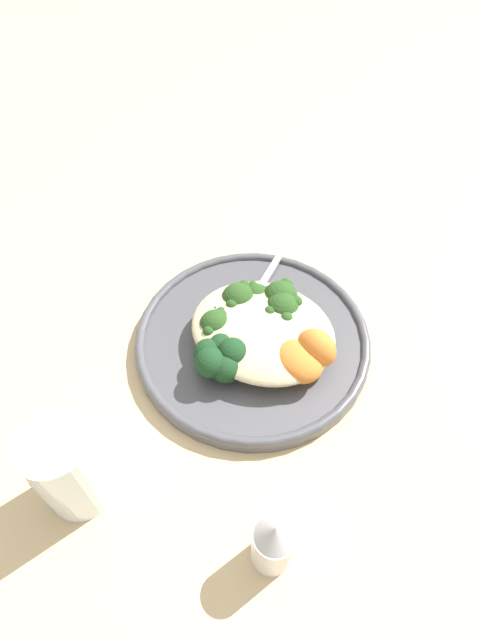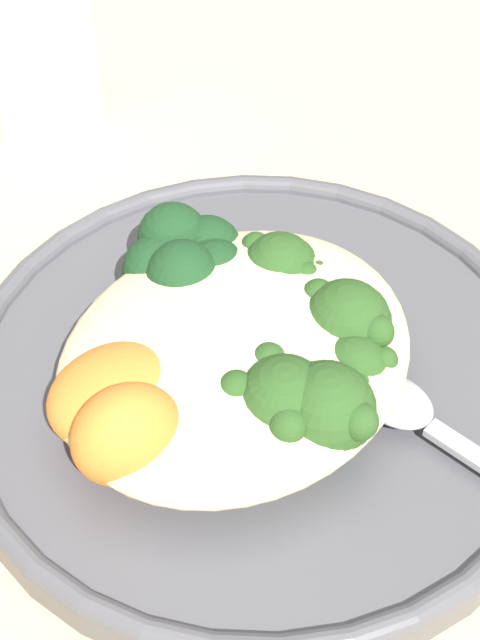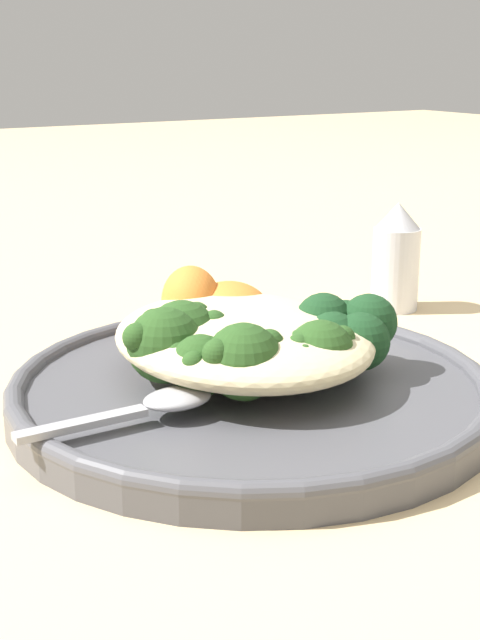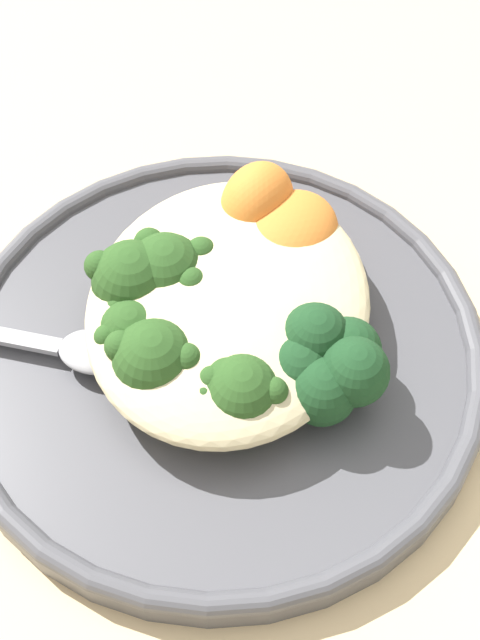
# 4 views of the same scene
# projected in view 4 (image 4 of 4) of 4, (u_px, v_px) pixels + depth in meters

# --- Properties ---
(ground_plane) EXTENTS (4.00, 4.00, 0.00)m
(ground_plane) POSITION_uv_depth(u_px,v_px,m) (195.00, 339.00, 0.50)
(ground_plane) COLOR #D6B784
(plate) EXTENTS (0.29, 0.29, 0.02)m
(plate) POSITION_uv_depth(u_px,v_px,m) (219.00, 353.00, 0.48)
(plate) COLOR #4C4C51
(plate) RESTS_ON ground_plane
(quinoa_mound) EXTENTS (0.17, 0.15, 0.04)m
(quinoa_mound) POSITION_uv_depth(u_px,v_px,m) (228.00, 306.00, 0.46)
(quinoa_mound) COLOR beige
(quinoa_mound) RESTS_ON plate
(broccoli_stalk_0) EXTENTS (0.04, 0.08, 0.04)m
(broccoli_stalk_0) POSITION_uv_depth(u_px,v_px,m) (171.00, 274.00, 0.47)
(broccoli_stalk_0) COLOR #ADC675
(broccoli_stalk_0) RESTS_ON plate
(broccoli_stalk_1) EXTENTS (0.04, 0.09, 0.04)m
(broccoli_stalk_1) POSITION_uv_depth(u_px,v_px,m) (143.00, 283.00, 0.47)
(broccoli_stalk_1) COLOR #ADC675
(broccoli_stalk_1) RESTS_ON plate
(broccoli_stalk_2) EXTENTS (0.07, 0.09, 0.03)m
(broccoli_stalk_2) POSITION_uv_depth(u_px,v_px,m) (147.00, 328.00, 0.46)
(broccoli_stalk_2) COLOR #ADC675
(broccoli_stalk_2) RESTS_ON plate
(broccoli_stalk_3) EXTENTS (0.10, 0.07, 0.04)m
(broccoli_stalk_3) POSITION_uv_depth(u_px,v_px,m) (170.00, 350.00, 0.45)
(broccoli_stalk_3) COLOR #ADC675
(broccoli_stalk_3) RESTS_ON plate
(broccoli_stalk_4) EXTENTS (0.08, 0.06, 0.03)m
(broccoli_stalk_4) POSITION_uv_depth(u_px,v_px,m) (174.00, 357.00, 0.45)
(broccoli_stalk_4) COLOR #ADC675
(broccoli_stalk_4) RESTS_ON plate
(broccoli_stalk_5) EXTENTS (0.10, 0.04, 0.04)m
(broccoli_stalk_5) POSITION_uv_depth(u_px,v_px,m) (232.00, 366.00, 0.44)
(broccoli_stalk_5) COLOR #ADC675
(broccoli_stalk_5) RESTS_ON plate
(broccoli_stalk_6) EXTENTS (0.09, 0.05, 0.04)m
(broccoli_stalk_6) POSITION_uv_depth(u_px,v_px,m) (242.00, 379.00, 0.44)
(broccoli_stalk_6) COLOR #ADC675
(broccoli_stalk_6) RESTS_ON plate
(sweet_potato_chunk_0) EXTENTS (0.08, 0.07, 0.04)m
(sweet_potato_chunk_0) POSITION_uv_depth(u_px,v_px,m) (288.00, 237.00, 0.49)
(sweet_potato_chunk_0) COLOR orange
(sweet_potato_chunk_0) RESTS_ON plate
(sweet_potato_chunk_1) EXTENTS (0.06, 0.05, 0.05)m
(sweet_potato_chunk_1) POSITION_uv_depth(u_px,v_px,m) (257.00, 204.00, 0.50)
(sweet_potato_chunk_1) COLOR orange
(sweet_potato_chunk_1) RESTS_ON plate
(kale_tuft) EXTENTS (0.06, 0.06, 0.04)m
(kale_tuft) POSITION_uv_depth(u_px,v_px,m) (327.00, 364.00, 0.44)
(kale_tuft) COLOR #193D1E
(kale_tuft) RESTS_ON plate
(spoon) EXTENTS (0.03, 0.11, 0.01)m
(spoon) POSITION_uv_depth(u_px,v_px,m) (74.00, 348.00, 0.46)
(spoon) COLOR #A3A3A8
(spoon) RESTS_ON plate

